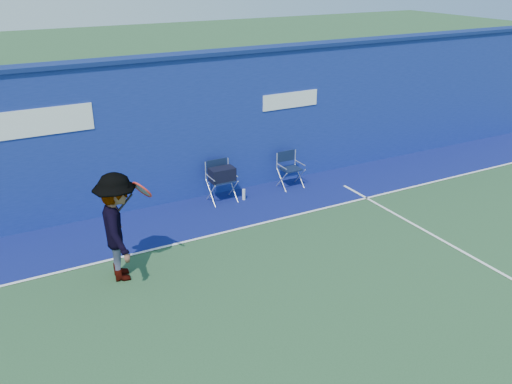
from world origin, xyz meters
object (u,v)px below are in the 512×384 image
directors_chair_left (222,185)px  water_bottle (244,195)px  directors_chair_right (290,177)px  tennis_player (118,227)px

directors_chair_left → water_bottle: directors_chair_left is taller
directors_chair_right → directors_chair_left: bearing=179.5°
water_bottle → directors_chair_left: bearing=159.3°
water_bottle → tennis_player: bearing=-149.9°
water_bottle → directors_chair_right: bearing=6.7°
directors_chair_right → tennis_player: size_ratio=0.45×
directors_chair_left → water_bottle: size_ratio=3.60×
directors_chair_left → directors_chair_right: 1.71m
directors_chair_left → water_bottle: 0.53m
directors_chair_left → tennis_player: size_ratio=0.49×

